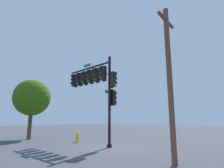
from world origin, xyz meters
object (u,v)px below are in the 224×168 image
at_px(utility_pole, 170,77).
at_px(fire_hydrant, 77,137).
at_px(signal_pole_assembly, 95,82).
at_px(tree_near, 32,98).

xyz_separation_m(utility_pole, fire_hydrant, (9.41, -2.86, -3.38)).
bearing_deg(signal_pole_assembly, utility_pole, 160.88).
xyz_separation_m(fire_hydrant, tree_near, (5.72, 1.24, 3.72)).
bearing_deg(fire_hydrant, signal_pole_assembly, 169.99).
height_order(signal_pole_assembly, tree_near, signal_pole_assembly).
bearing_deg(tree_near, fire_hydrant, -167.81).
relative_size(signal_pole_assembly, tree_near, 1.10).
distance_m(signal_pole_assembly, tree_near, 8.13).
distance_m(signal_pole_assembly, fire_hydrant, 5.05).
relative_size(utility_pole, tree_near, 1.21).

